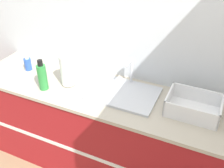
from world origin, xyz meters
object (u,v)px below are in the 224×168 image
at_px(sink, 123,92).
at_px(bottle_blue, 28,64).
at_px(paper_towel_roll, 67,70).
at_px(dish_rack, 193,107).
at_px(bottle_green, 42,76).

bearing_deg(sink, bottle_blue, -179.88).
height_order(paper_towel_roll, bottle_blue, paper_towel_roll).
relative_size(sink, bottle_blue, 3.94).
height_order(dish_rack, bottle_green, bottle_green).
bearing_deg(paper_towel_roll, bottle_green, -137.42).
bearing_deg(sink, paper_towel_roll, -172.85).
distance_m(dish_rack, bottle_green, 1.21).
relative_size(sink, paper_towel_roll, 2.00).
bearing_deg(paper_towel_roll, sink, 7.15).
xyz_separation_m(sink, paper_towel_roll, (-0.48, -0.06, 0.12)).
bearing_deg(bottle_green, dish_rack, 9.47).
relative_size(paper_towel_roll, bottle_blue, 1.97).
height_order(bottle_blue, bottle_green, bottle_green).
xyz_separation_m(dish_rack, bottle_green, (-1.19, -0.20, 0.07)).
height_order(paper_towel_roll, dish_rack, paper_towel_roll).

